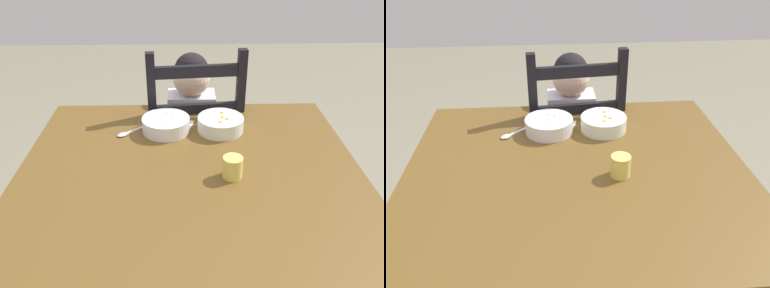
# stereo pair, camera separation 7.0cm
# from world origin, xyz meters

# --- Properties ---
(dining_table) EXTENTS (1.16, 1.05, 0.72)m
(dining_table) POSITION_xyz_m (0.00, 0.00, 0.62)
(dining_table) COLOR brown
(dining_table) RESTS_ON ground
(dining_chair) EXTENTS (0.46, 0.46, 1.00)m
(dining_chair) POSITION_xyz_m (0.02, 0.57, 0.46)
(dining_chair) COLOR black
(dining_chair) RESTS_ON ground
(child_figure) EXTENTS (0.32, 0.31, 0.94)m
(child_figure) POSITION_xyz_m (0.02, 0.57, 0.62)
(child_figure) COLOR silver
(child_figure) RESTS_ON ground
(bowl_of_peas) EXTENTS (0.19, 0.19, 0.06)m
(bowl_of_peas) POSITION_xyz_m (-0.09, 0.27, 0.75)
(bowl_of_peas) COLOR white
(bowl_of_peas) RESTS_ON dining_table
(bowl_of_carrots) EXTENTS (0.18, 0.18, 0.06)m
(bowl_of_carrots) POSITION_xyz_m (0.13, 0.27, 0.75)
(bowl_of_carrots) COLOR white
(bowl_of_carrots) RESTS_ON dining_table
(spoon) EXTENTS (0.12, 0.11, 0.01)m
(spoon) POSITION_xyz_m (-0.24, 0.25, 0.73)
(spoon) COLOR silver
(spoon) RESTS_ON dining_table
(drinking_cup) EXTENTS (0.07, 0.07, 0.07)m
(drinking_cup) POSITION_xyz_m (0.14, -0.05, 0.76)
(drinking_cup) COLOR #E7D75F
(drinking_cup) RESTS_ON dining_table
(paper_napkin) EXTENTS (0.16, 0.15, 0.00)m
(paper_napkin) POSITION_xyz_m (-0.05, 0.32, 0.72)
(paper_napkin) COLOR white
(paper_napkin) RESTS_ON dining_table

